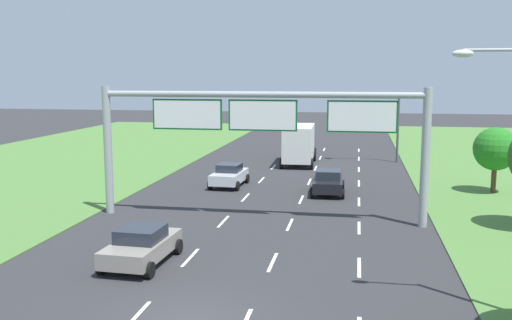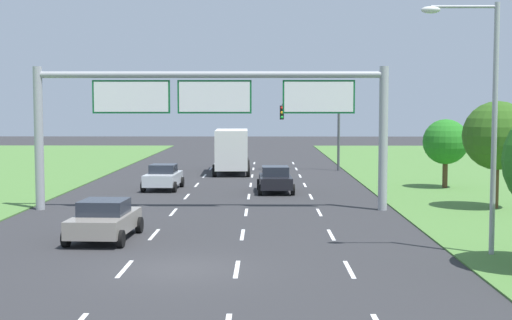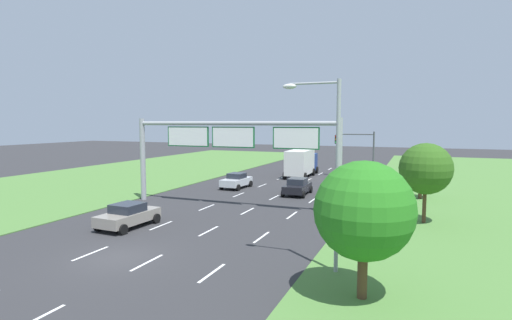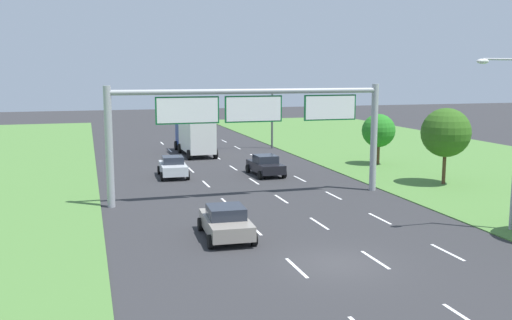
# 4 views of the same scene
# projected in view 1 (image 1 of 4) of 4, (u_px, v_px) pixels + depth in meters

# --- Properties ---
(lane_dashes_inner_left) EXTENTS (0.14, 62.40, 0.01)m
(lane_dashes_inner_left) POSITION_uv_depth(u_px,v_px,m) (223.00, 221.00, 29.81)
(lane_dashes_inner_left) COLOR white
(lane_dashes_inner_left) RESTS_ON ground_plane
(lane_dashes_inner_right) EXTENTS (0.14, 62.40, 0.01)m
(lane_dashes_inner_right) POSITION_uv_depth(u_px,v_px,m) (290.00, 225.00, 29.20)
(lane_dashes_inner_right) COLOR white
(lane_dashes_inner_right) RESTS_ON ground_plane
(lane_dashes_slip) EXTENTS (0.14, 62.40, 0.01)m
(lane_dashes_slip) POSITION_uv_depth(u_px,v_px,m) (359.00, 228.00, 28.59)
(lane_dashes_slip) COLOR white
(lane_dashes_slip) RESTS_ON ground_plane
(car_near_red) EXTENTS (2.38, 4.23, 1.53)m
(car_near_red) POSITION_uv_depth(u_px,v_px,m) (141.00, 245.00, 23.08)
(car_near_red) COLOR gray
(car_near_red) RESTS_ON ground_plane
(car_lead_silver) EXTENTS (2.23, 3.99, 1.54)m
(car_lead_silver) POSITION_uv_depth(u_px,v_px,m) (229.00, 175.00, 39.15)
(car_lead_silver) COLOR silver
(car_lead_silver) RESTS_ON ground_plane
(car_mid_lane) EXTENTS (2.20, 4.10, 1.54)m
(car_mid_lane) POSITION_uv_depth(u_px,v_px,m) (328.00, 182.00, 36.69)
(car_mid_lane) COLOR black
(car_mid_lane) RESTS_ON ground_plane
(box_truck) EXTENTS (2.85, 8.08, 3.33)m
(box_truck) POSITION_uv_depth(u_px,v_px,m) (300.00, 143.00, 49.15)
(box_truck) COLOR navy
(box_truck) RESTS_ON ground_plane
(sign_gantry) EXTENTS (17.24, 0.44, 7.00)m
(sign_gantry) POSITION_uv_depth(u_px,v_px,m) (262.00, 126.00, 29.50)
(sign_gantry) COLOR #9EA0A5
(sign_gantry) RESTS_ON ground_plane
(traffic_light_mast) EXTENTS (4.76, 0.49, 5.60)m
(traffic_light_mast) POSITION_uv_depth(u_px,v_px,m) (376.00, 118.00, 49.71)
(traffic_light_mast) COLOR #47494F
(traffic_light_mast) RESTS_ON ground_plane
(roadside_tree_far) EXTENTS (2.78, 2.78, 4.30)m
(roadside_tree_far) POSITION_uv_depth(u_px,v_px,m) (496.00, 149.00, 36.43)
(roadside_tree_far) COLOR #513823
(roadside_tree_far) RESTS_ON ground_plane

